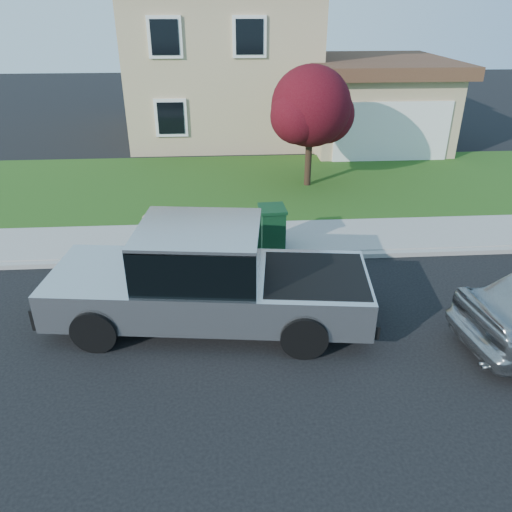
{
  "coord_description": "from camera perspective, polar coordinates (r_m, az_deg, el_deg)",
  "views": [
    {
      "loc": [
        -0.16,
        -8.23,
        5.87
      ],
      "look_at": [
        0.46,
        0.8,
        1.2
      ],
      "focal_mm": 35.0,
      "sensor_mm": 36.0,
      "label": 1
    }
  ],
  "objects": [
    {
      "name": "trash_bin",
      "position": [
        12.79,
        1.85,
        3.39
      ],
      "size": [
        0.7,
        0.79,
        1.07
      ],
      "rotation": [
        0.0,
        0.0,
        0.06
      ],
      "color": "#0E3319",
      "rests_on": "sidewalk"
    },
    {
      "name": "ground",
      "position": [
        10.11,
        -2.29,
        -8.24
      ],
      "size": [
        80.0,
        80.0,
        0.0
      ],
      "primitive_type": "plane",
      "color": "black",
      "rests_on": "ground"
    },
    {
      "name": "sidewalk",
      "position": [
        13.58,
        1.37,
        2.02
      ],
      "size": [
        40.0,
        2.0,
        0.15
      ],
      "primitive_type": "cube",
      "color": "gray",
      "rests_on": "ground"
    },
    {
      "name": "ornamental_tree",
      "position": [
        17.08,
        6.42,
        16.23
      ],
      "size": [
        2.9,
        2.62,
        3.98
      ],
      "color": "black",
      "rests_on": "lawn"
    },
    {
      "name": "woman",
      "position": [
        11.19,
        -11.25,
        0.35
      ],
      "size": [
        0.75,
        0.64,
        1.9
      ],
      "rotation": [
        0.0,
        0.0,
        3.58
      ],
      "color": "#E6A47E",
      "rests_on": "ground"
    },
    {
      "name": "pickup_truck",
      "position": [
        9.83,
        -5.54,
        -2.69
      ],
      "size": [
        6.58,
        2.88,
        2.1
      ],
      "rotation": [
        0.0,
        0.0,
        -0.12
      ],
      "color": "black",
      "rests_on": "ground"
    },
    {
      "name": "curb",
      "position": [
        12.61,
        1.82,
        -0.17
      ],
      "size": [
        40.0,
        0.2,
        0.12
      ],
      "primitive_type": "cube",
      "color": "gray",
      "rests_on": "ground"
    },
    {
      "name": "lawn",
      "position": [
        17.75,
        0.06,
        8.14
      ],
      "size": [
        40.0,
        7.0,
        0.1
      ],
      "primitive_type": "cube",
      "color": "#1F4915",
      "rests_on": "ground"
    },
    {
      "name": "house",
      "position": [
        24.8,
        -0.51,
        21.02
      ],
      "size": [
        14.0,
        11.3,
        6.85
      ],
      "color": "tan",
      "rests_on": "ground"
    }
  ]
}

